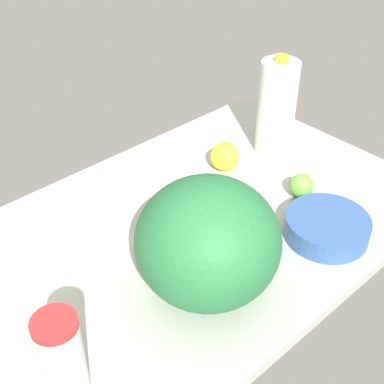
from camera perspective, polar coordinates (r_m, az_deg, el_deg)
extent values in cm
cube|color=#A3A99C|center=(131.01, 0.00, -4.03)|extent=(120.00, 76.00, 3.00)
cylinder|color=#305390|center=(129.22, 14.18, -3.66)|extent=(19.78, 19.78, 5.33)
ellipsoid|color=#246B39|center=(105.95, 1.68, -5.36)|extent=(29.23, 29.23, 26.14)
cylinder|color=white|center=(152.74, 9.02, 8.82)|extent=(10.61, 10.61, 27.25)
cylinder|color=yellow|center=(146.60, 9.57, 13.83)|extent=(3.71, 3.71, 1.80)
cylinder|color=silver|center=(95.85, -13.66, -16.98)|extent=(7.48, 7.48, 16.75)
cylinder|color=red|center=(88.85, -14.51, -13.48)|extent=(7.70, 7.70, 1.40)
cube|color=beige|center=(125.11, -16.14, -5.07)|extent=(34.41, 13.59, 7.18)
sphere|color=yellow|center=(147.61, 3.47, 3.82)|extent=(7.96, 7.96, 7.96)
sphere|color=orange|center=(132.77, 4.53, -0.61)|extent=(7.49, 7.49, 7.49)
sphere|color=#67B13C|center=(140.29, 11.58, 0.67)|extent=(6.30, 6.30, 6.30)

